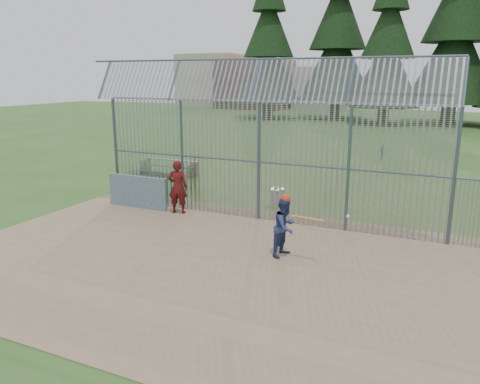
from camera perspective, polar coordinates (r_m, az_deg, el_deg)
The scene contains 12 objects.
ground at distance 13.19m, azimuth -3.67°, elevation -7.41°, with size 120.00×120.00×0.00m, color #2D511E.
dirt_infield at distance 12.79m, azimuth -4.74°, elevation -8.10°, with size 14.00×10.00×0.02m, color #756047.
dugout_wall at distance 17.74m, azimuth -12.37°, elevation 0.02°, with size 2.50×0.12×1.20m, color #38566B.
batter at distance 12.75m, azimuth 5.51°, elevation -4.27°, with size 0.79×0.61×1.62m, color navy.
onlooker at distance 16.71m, azimuth -7.60°, elevation 0.62°, with size 0.70×0.46×1.91m, color maroon.
bg_kid_seated at distance 28.54m, azimuth 17.03°, elevation 4.64°, with size 0.54×0.22×0.92m, color slate.
batting_gear at distance 12.47m, azimuth 6.32°, elevation -1.37°, with size 1.83×0.37×0.60m.
trash_can at distance 17.43m, azimuth 4.52°, elevation -0.76°, with size 0.56×0.56×0.82m.
bleacher at distance 23.46m, azimuth -8.73°, elevation 3.05°, with size 3.00×0.95×0.72m.
backstop_fence at distance 14.99m, azimuth 8.63°, elevation 4.44°, with size 20.09×0.81×5.30m.
conifer_row at distance 52.78m, azimuth 21.60°, elevation 19.66°, with size 38.48×12.26×20.20m.
distant_buildings at distance 73.29m, azimuth 1.42°, elevation 13.09°, with size 26.50×10.50×8.00m.
Camera 1 is at (5.89, -10.78, 4.82)m, focal length 35.00 mm.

